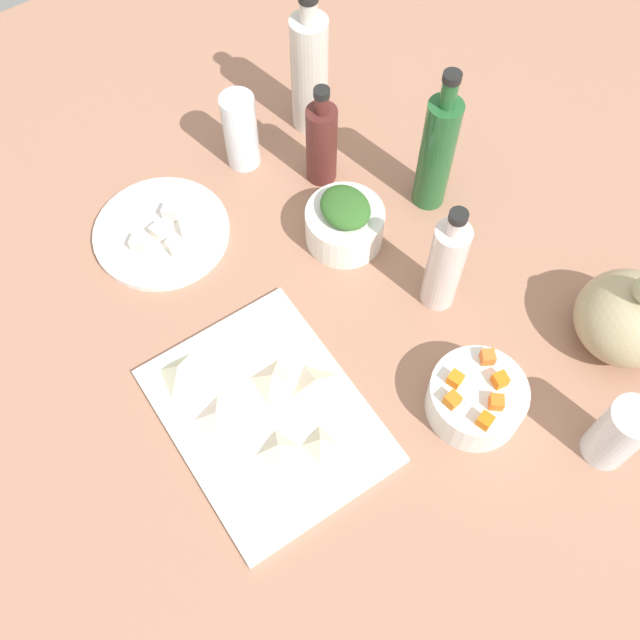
% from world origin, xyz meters
% --- Properties ---
extents(tabletop, '(1.90, 1.90, 0.03)m').
position_xyz_m(tabletop, '(0.00, 0.00, 0.01)').
color(tabletop, '#A27058').
rests_on(tabletop, ground).
extents(cutting_board, '(0.33, 0.25, 0.01)m').
position_xyz_m(cutting_board, '(0.06, -0.13, 0.03)').
color(cutting_board, white).
rests_on(cutting_board, tabletop).
extents(plate_tofu, '(0.22, 0.22, 0.01)m').
position_xyz_m(plate_tofu, '(-0.30, -0.11, 0.04)').
color(plate_tofu, white).
rests_on(plate_tofu, tabletop).
extents(bowl_greens, '(0.12, 0.12, 0.06)m').
position_xyz_m(bowl_greens, '(-0.13, 0.13, 0.06)').
color(bowl_greens, white).
rests_on(bowl_greens, tabletop).
extents(bowl_carrots, '(0.13, 0.13, 0.06)m').
position_xyz_m(bowl_carrots, '(0.21, 0.12, 0.06)').
color(bowl_carrots, white).
rests_on(bowl_carrots, tabletop).
extents(teapot, '(0.16, 0.15, 0.16)m').
position_xyz_m(teapot, '(0.25, 0.36, 0.09)').
color(teapot, tan).
rests_on(teapot, tabletop).
extents(bottle_0, '(0.05, 0.05, 0.26)m').
position_xyz_m(bottle_0, '(-0.12, 0.29, 0.14)').
color(bottle_0, '#235C2D').
rests_on(bottle_0, tabletop).
extents(bottle_1, '(0.06, 0.06, 0.26)m').
position_xyz_m(bottle_1, '(-0.37, 0.23, 0.14)').
color(bottle_1, silver).
rests_on(bottle_1, tabletop).
extents(bottle_2, '(0.05, 0.05, 0.19)m').
position_xyz_m(bottle_2, '(-0.25, 0.17, 0.11)').
color(bottle_2, '#542420').
rests_on(bottle_2, tabletop).
extents(bottle_3, '(0.05, 0.05, 0.21)m').
position_xyz_m(bottle_3, '(0.04, 0.19, 0.12)').
color(bottle_3, silver).
rests_on(bottle_3, tabletop).
extents(drinking_glass_0, '(0.06, 0.06, 0.14)m').
position_xyz_m(drinking_glass_0, '(-0.36, 0.08, 0.10)').
color(drinking_glass_0, white).
rests_on(drinking_glass_0, tabletop).
extents(drinking_glass_1, '(0.06, 0.06, 0.12)m').
position_xyz_m(drinking_glass_1, '(0.36, 0.22, 0.09)').
color(drinking_glass_1, white).
rests_on(drinking_glass_1, tabletop).
extents(carrot_cube_0, '(0.02, 0.02, 0.02)m').
position_xyz_m(carrot_cube_0, '(0.18, 0.15, 0.10)').
color(carrot_cube_0, orange).
rests_on(carrot_cube_0, bowl_carrots).
extents(carrot_cube_1, '(0.02, 0.02, 0.02)m').
position_xyz_m(carrot_cube_1, '(0.25, 0.09, 0.10)').
color(carrot_cube_1, orange).
rests_on(carrot_cube_1, bowl_carrots).
extents(carrot_cube_2, '(0.02, 0.02, 0.02)m').
position_xyz_m(carrot_cube_2, '(0.22, 0.14, 0.10)').
color(carrot_cube_2, orange).
rests_on(carrot_cube_2, bowl_carrots).
extents(carrot_cube_3, '(0.03, 0.03, 0.02)m').
position_xyz_m(carrot_cube_3, '(0.24, 0.12, 0.10)').
color(carrot_cube_3, orange).
rests_on(carrot_cube_3, bowl_carrots).
extents(carrot_cube_4, '(0.02, 0.02, 0.02)m').
position_xyz_m(carrot_cube_4, '(0.21, 0.07, 0.10)').
color(carrot_cube_4, orange).
rests_on(carrot_cube_4, bowl_carrots).
extents(carrot_cube_5, '(0.02, 0.02, 0.02)m').
position_xyz_m(carrot_cube_5, '(0.18, 0.09, 0.10)').
color(carrot_cube_5, orange).
rests_on(carrot_cube_5, bowl_carrots).
extents(chopped_greens_mound, '(0.10, 0.08, 0.03)m').
position_xyz_m(chopped_greens_mound, '(-0.13, 0.13, 0.11)').
color(chopped_greens_mound, '#316126').
rests_on(chopped_greens_mound, bowl_greens).
extents(tofu_cube_0, '(0.03, 0.03, 0.02)m').
position_xyz_m(tofu_cube_0, '(-0.29, -0.11, 0.05)').
color(tofu_cube_0, silver).
rests_on(tofu_cube_0, plate_tofu).
extents(tofu_cube_1, '(0.03, 0.03, 0.02)m').
position_xyz_m(tofu_cube_1, '(-0.31, -0.08, 0.05)').
color(tofu_cube_1, silver).
rests_on(tofu_cube_1, plate_tofu).
extents(tofu_cube_2, '(0.03, 0.03, 0.02)m').
position_xyz_m(tofu_cube_2, '(-0.27, -0.07, 0.05)').
color(tofu_cube_2, '#EBEECC').
rests_on(tofu_cube_2, plate_tofu).
extents(tofu_cube_3, '(0.02, 0.02, 0.02)m').
position_xyz_m(tofu_cube_3, '(-0.25, -0.11, 0.05)').
color(tofu_cube_3, white).
rests_on(tofu_cube_3, plate_tofu).
extents(tofu_cube_4, '(0.03, 0.03, 0.02)m').
position_xyz_m(tofu_cube_4, '(-0.28, -0.15, 0.05)').
color(tofu_cube_4, '#E9F3C9').
rests_on(tofu_cube_4, plate_tofu).
extents(dumpling_0, '(0.06, 0.06, 0.02)m').
position_xyz_m(dumpling_0, '(0.07, -0.05, 0.05)').
color(dumpling_0, beige).
rests_on(dumpling_0, cutting_board).
extents(dumpling_1, '(0.07, 0.07, 0.02)m').
position_xyz_m(dumpling_1, '(0.03, -0.19, 0.05)').
color(dumpling_1, beige).
rests_on(dumpling_1, cutting_board).
extents(dumpling_2, '(0.05, 0.05, 0.02)m').
position_xyz_m(dumpling_2, '(0.14, -0.10, 0.05)').
color(dumpling_2, beige).
rests_on(dumpling_2, cutting_board).
extents(dumpling_3, '(0.07, 0.07, 0.03)m').
position_xyz_m(dumpling_3, '(-0.05, -0.20, 0.06)').
color(dumpling_3, beige).
rests_on(dumpling_3, cutting_board).
extents(dumpling_4, '(0.07, 0.07, 0.02)m').
position_xyz_m(dumpling_4, '(0.03, -0.10, 0.05)').
color(dumpling_4, beige).
rests_on(dumpling_4, cutting_board).
extents(dumpling_5, '(0.06, 0.06, 0.03)m').
position_xyz_m(dumpling_5, '(0.12, -0.15, 0.05)').
color(dumpling_5, beige).
rests_on(dumpling_5, cutting_board).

